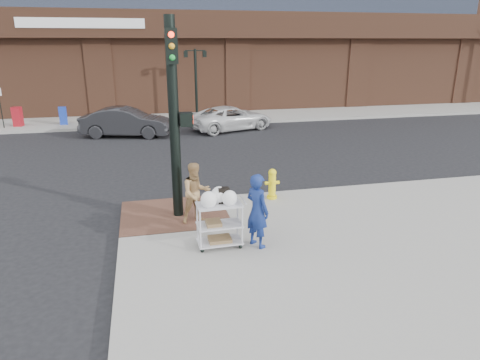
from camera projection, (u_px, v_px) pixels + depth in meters
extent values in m
plane|color=black|center=(202.00, 230.00, 10.81)|extent=(220.00, 220.00, 0.00)
cube|color=gray|center=(280.00, 88.00, 43.11)|extent=(65.00, 36.00, 0.15)
cube|color=#533227|center=(175.00, 213.00, 11.46)|extent=(2.80, 2.40, 0.01)
cylinder|color=black|center=(196.00, 84.00, 25.40)|extent=(0.16, 0.16, 4.00)
cube|color=black|center=(195.00, 51.00, 24.81)|extent=(1.20, 0.06, 0.06)
cube|color=black|center=(186.00, 54.00, 24.76)|extent=(0.22, 0.22, 0.35)
cube|color=black|center=(204.00, 54.00, 24.99)|extent=(0.22, 0.22, 0.35)
cylinder|color=black|center=(1.00, 107.00, 22.51)|extent=(0.05, 0.05, 2.20)
cylinder|color=black|center=(174.00, 122.00, 10.62)|extent=(0.26, 0.26, 5.00)
cube|color=black|center=(186.00, 119.00, 10.67)|extent=(0.32, 0.28, 0.34)
cube|color=#FF260C|center=(193.00, 119.00, 10.71)|extent=(0.02, 0.18, 0.22)
cube|color=black|center=(171.00, 46.00, 9.81)|extent=(0.28, 0.18, 0.80)
imported|color=navy|center=(257.00, 211.00, 9.43)|extent=(0.66, 0.74, 1.70)
imported|color=#9E784A|center=(196.00, 193.00, 10.73)|extent=(0.87, 0.75, 1.56)
imported|color=#232326|center=(126.00, 122.00, 21.30)|extent=(4.63, 2.54, 1.45)
imported|color=silver|center=(231.00, 118.00, 22.94)|extent=(5.00, 3.46, 1.27)
cube|color=#B1B0B6|center=(219.00, 205.00, 9.34)|extent=(1.01, 0.58, 0.03)
cube|color=#B1B0B6|center=(220.00, 225.00, 9.49)|extent=(1.01, 0.58, 0.03)
cube|color=#B1B0B6|center=(220.00, 241.00, 9.61)|extent=(1.01, 0.58, 0.03)
cube|color=black|center=(224.00, 196.00, 9.36)|extent=(0.24, 0.15, 0.35)
cube|color=brown|center=(214.00, 223.00, 9.44)|extent=(0.33, 0.37, 0.09)
cube|color=brown|center=(220.00, 239.00, 9.60)|extent=(0.51, 0.40, 0.08)
cylinder|color=yellow|center=(272.00, 197.00, 12.59)|extent=(0.30, 0.30, 0.09)
cylinder|color=yellow|center=(272.00, 185.00, 12.47)|extent=(0.21, 0.21, 0.66)
sphere|color=yellow|center=(272.00, 173.00, 12.36)|extent=(0.23, 0.23, 0.23)
cylinder|color=yellow|center=(272.00, 183.00, 12.46)|extent=(0.43, 0.10, 0.10)
cube|color=maroon|center=(17.00, 117.00, 23.16)|extent=(0.51, 0.48, 1.04)
cube|color=#173098|center=(63.00, 116.00, 23.69)|extent=(0.45, 0.42, 0.97)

